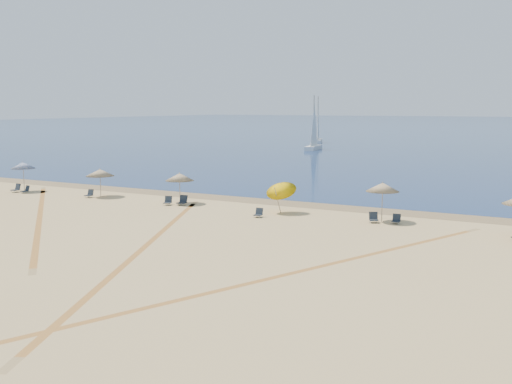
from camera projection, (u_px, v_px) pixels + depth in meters
The scene contains 19 objects.
ground at pixel (21, 290), 22.98m from camera, with size 160.00×160.00×0.00m, color tan.
ocean at pixel (507, 125), 220.57m from camera, with size 500.00×500.00×0.00m, color #0C2151.
wet_sand at pixel (280, 202), 44.05m from camera, with size 500.00×500.00×0.00m, color olive.
umbrella_0 at pixel (23, 165), 49.36m from camera, with size 2.01×2.01×2.56m.
umbrella_1 at pixel (100, 173), 46.52m from camera, with size 2.25×2.25×2.27m.
umbrella_2 at pixel (180, 177), 43.19m from camera, with size 2.12×2.12×2.33m.
umbrella_3 at pixel (281, 187), 39.28m from camera, with size 2.06×2.07×2.50m.
umbrella_4 at pixel (383, 187), 36.37m from camera, with size 2.08×2.08×2.52m.
chair_0 at pixel (16, 188), 49.26m from camera, with size 0.64×0.73×0.70m.
chair_1 at pixel (26, 190), 48.72m from camera, with size 0.63×0.70×0.63m.
chair_2 at pixel (90, 194), 46.37m from camera, with size 0.54×0.63×0.63m.
chair_3 at pixel (168, 201), 42.87m from camera, with size 0.70×0.75×0.63m.
chair_4 at pixel (183, 201), 42.71m from camera, with size 0.66×0.76×0.72m.
chair_5 at pixel (259, 213), 38.13m from camera, with size 0.54×0.62×0.59m.
chair_6 at pixel (374, 218), 36.37m from camera, with size 0.74×0.79×0.64m.
chair_7 at pixel (396, 219), 36.01m from camera, with size 0.53×0.61×0.59m.
sailboat_0 at pixel (318, 129), 115.65m from camera, with size 3.32×6.28×9.08m.
sailboat_1 at pixel (314, 133), 97.09m from camera, with size 2.28×6.15×8.95m.
tire_tracks at pixel (143, 241), 31.41m from camera, with size 59.21×43.55×0.00m.
Camera 1 is at (18.40, -15.44, 7.14)m, focal length 41.16 mm.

